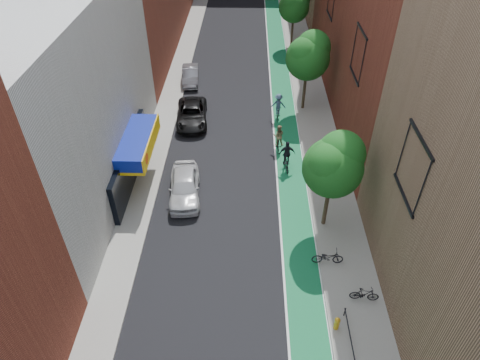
# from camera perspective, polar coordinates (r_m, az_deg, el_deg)

# --- Properties ---
(bike_lane) EXTENTS (2.00, 68.00, 0.01)m
(bike_lane) POSITION_cam_1_polar(r_m,az_deg,el_deg) (39.36, 5.69, 10.88)
(bike_lane) COLOR #126937
(bike_lane) RESTS_ON ground
(sidewalk_left) EXTENTS (2.00, 68.00, 0.15)m
(sidewalk_left) POSITION_cam_1_polar(r_m,az_deg,el_deg) (39.83, -9.08, 11.05)
(sidewalk_left) COLOR gray
(sidewalk_left) RESTS_ON ground
(sidewalk_right) EXTENTS (3.00, 68.00, 0.15)m
(sidewalk_right) POSITION_cam_1_polar(r_m,az_deg,el_deg) (39.60, 9.37, 10.84)
(sidewalk_right) COLOR gray
(sidewalk_right) RESTS_ON ground
(building_left_white) EXTENTS (8.00, 20.00, 12.00)m
(building_left_white) POSITION_cam_1_polar(r_m,az_deg,el_deg) (28.48, -24.04, 9.48)
(building_left_white) COLOR silver
(building_left_white) RESTS_ON ground
(tree_near) EXTENTS (3.40, 3.36, 6.42)m
(tree_near) POSITION_cam_1_polar(r_m,az_deg,el_deg) (23.70, 12.45, 2.14)
(tree_near) COLOR #332619
(tree_near) RESTS_ON ground
(tree_mid) EXTENTS (3.55, 3.53, 6.74)m
(tree_mid) POSITION_cam_1_polar(r_m,az_deg,el_deg) (35.65, 9.12, 16.17)
(tree_mid) COLOR #332619
(tree_mid) RESTS_ON ground
(tree_far) EXTENTS (3.30, 3.25, 6.21)m
(tree_far) POSITION_cam_1_polar(r_m,az_deg,el_deg) (48.89, 7.30, 22.23)
(tree_far) COLOR #332619
(tree_far) RESTS_ON ground
(parked_car_white) EXTENTS (2.41, 4.95, 1.63)m
(parked_car_white) POSITION_cam_1_polar(r_m,az_deg,el_deg) (27.87, -7.41, -0.81)
(parked_car_white) COLOR silver
(parked_car_white) RESTS_ON ground
(parked_car_black) EXTENTS (2.83, 5.38, 1.44)m
(parked_car_black) POSITION_cam_1_polar(r_m,az_deg,el_deg) (35.44, -6.43, 8.71)
(parked_car_black) COLOR black
(parked_car_black) RESTS_ON ground
(parked_car_silver) EXTENTS (1.86, 4.35, 1.40)m
(parked_car_silver) POSITION_cam_1_polar(r_m,az_deg,el_deg) (41.87, -6.64, 13.70)
(parked_car_silver) COLOR gray
(parked_car_silver) RESTS_ON ground
(cyclist_lane_near) EXTENTS (0.82, 1.64, 2.03)m
(cyclist_lane_near) POSITION_cam_1_polar(r_m,az_deg,el_deg) (31.97, 5.13, 5.41)
(cyclist_lane_near) COLOR black
(cyclist_lane_near) RESTS_ON ground
(cyclist_lane_mid) EXTENTS (1.14, 1.75, 2.23)m
(cyclist_lane_mid) POSITION_cam_1_polar(r_m,az_deg,el_deg) (30.07, 6.25, 2.88)
(cyclist_lane_mid) COLOR black
(cyclist_lane_mid) RESTS_ON ground
(cyclist_lane_far) EXTENTS (1.27, 1.56, 2.17)m
(cyclist_lane_far) POSITION_cam_1_polar(r_m,az_deg,el_deg) (35.76, 5.13, 9.67)
(cyclist_lane_far) COLOR black
(cyclist_lane_far) RESTS_ON ground
(parked_bike_mid) EXTENTS (1.50, 0.54, 0.88)m
(parked_bike_mid) POSITION_cam_1_polar(r_m,az_deg,el_deg) (23.07, 16.26, -14.42)
(parked_bike_mid) COLOR black
(parked_bike_mid) RESTS_ON sidewalk_right
(parked_bike_far) EXTENTS (1.74, 0.62, 0.91)m
(parked_bike_far) POSITION_cam_1_polar(r_m,az_deg,el_deg) (24.16, 11.61, -10.04)
(parked_bike_far) COLOR black
(parked_bike_far) RESTS_ON sidewalk_right
(fire_hydrant) EXTENTS (0.27, 0.27, 0.77)m
(fire_hydrant) POSITION_cam_1_polar(r_m,az_deg,el_deg) (21.83, 12.80, -18.10)
(fire_hydrant) COLOR gold
(fire_hydrant) RESTS_ON sidewalk_right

